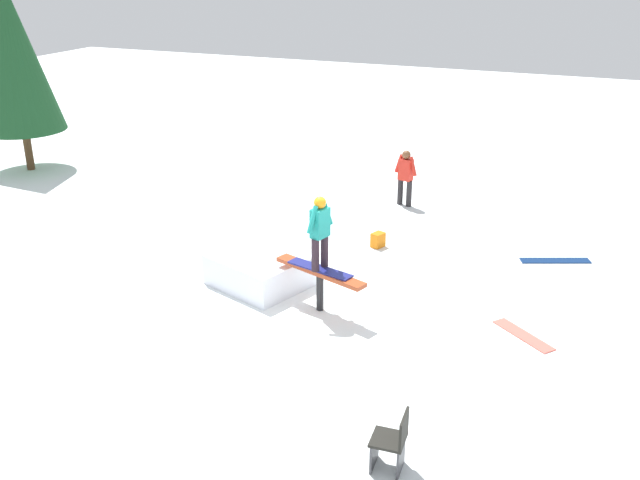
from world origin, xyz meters
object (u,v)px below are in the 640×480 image
rail_feature (320,277)px  main_rider_on_rail (320,234)px  loose_snowboard_navy (555,261)px  pine_tree_far (13,56)px  loose_snowboard_coral (523,335)px  folding_chair (392,443)px  backpack_on_snow (378,240)px  bystander_red (405,175)px

rail_feature → main_rider_on_rail: bearing=0.0°
rail_feature → loose_snowboard_navy: 5.71m
main_rider_on_rail → pine_tree_far: pine_tree_far is taller
loose_snowboard_coral → folding_chair: folding_chair is taller
loose_snowboard_coral → pine_tree_far: pine_tree_far is taller
main_rider_on_rail → backpack_on_snow: 3.65m
rail_feature → pine_tree_far: bearing=175.8°
loose_snowboard_coral → backpack_on_snow: (-3.69, 2.90, 0.16)m
rail_feature → loose_snowboard_coral: (3.73, 0.47, -0.68)m
folding_chair → pine_tree_far: bearing=-125.5°
main_rider_on_rail → loose_snowboard_coral: size_ratio=1.12×
pine_tree_far → loose_snowboard_navy: bearing=-3.7°
rail_feature → backpack_on_snow: size_ratio=5.91×
pine_tree_far → bystander_red: bearing=6.2°
rail_feature → folding_chair: folding_chair is taller
backpack_on_snow → pine_tree_far: size_ratio=0.06×
pine_tree_far → main_rider_on_rail: bearing=-23.3°
rail_feature → bystander_red: 6.40m
main_rider_on_rail → pine_tree_far: 13.13m
folding_chair → pine_tree_far: size_ratio=0.15×
loose_snowboard_navy → pine_tree_far: size_ratio=0.27×
folding_chair → main_rider_on_rail: bearing=-149.5°
main_rider_on_rail → bystander_red: bearing=107.1°
bystander_red → backpack_on_snow: bearing=111.5°
loose_snowboard_navy → folding_chair: (-1.31, -7.90, 0.40)m
bystander_red → pine_tree_far: (-11.71, -1.27, 2.62)m
loose_snowboard_coral → folding_chair: bearing=-66.7°
backpack_on_snow → bystander_red: bearing=-154.1°
loose_snowboard_coral → pine_tree_far: (-15.67, 4.66, 3.45)m
main_rider_on_rail → pine_tree_far: bearing=171.8°
rail_feature → bystander_red: bystander_red is taller
bystander_red → backpack_on_snow: size_ratio=4.43×
folding_chair → backpack_on_snow: size_ratio=2.59×
main_rider_on_rail → folding_chair: size_ratio=1.64×
loose_snowboard_navy → backpack_on_snow: 3.95m
bystander_red → pine_tree_far: size_ratio=0.26×
bystander_red → folding_chair: (2.83, -10.19, -0.43)m
bystander_red → backpack_on_snow: 3.11m
backpack_on_snow → pine_tree_far: (-11.98, 1.76, 3.30)m
bystander_red → rail_feature: bearing=108.5°
loose_snowboard_coral → rail_feature: bearing=-134.7°
rail_feature → pine_tree_far: (-11.94, 5.13, 2.77)m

